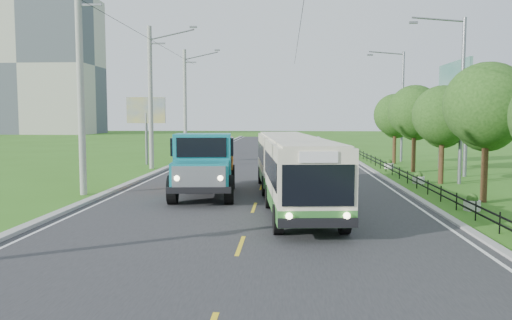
# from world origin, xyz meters

# --- Properties ---
(ground) EXTENTS (240.00, 240.00, 0.00)m
(ground) POSITION_xyz_m (0.00, 0.00, 0.00)
(ground) COLOR #326718
(ground) RESTS_ON ground
(road) EXTENTS (14.00, 120.00, 0.02)m
(road) POSITION_xyz_m (0.00, 20.00, 0.01)
(road) COLOR #28282B
(road) RESTS_ON ground
(curb_left) EXTENTS (0.40, 120.00, 0.15)m
(curb_left) POSITION_xyz_m (-7.20, 20.00, 0.07)
(curb_left) COLOR #9E9E99
(curb_left) RESTS_ON ground
(curb_right) EXTENTS (0.30, 120.00, 0.10)m
(curb_right) POSITION_xyz_m (7.15, 20.00, 0.05)
(curb_right) COLOR #9E9E99
(curb_right) RESTS_ON ground
(edge_line_left) EXTENTS (0.12, 120.00, 0.00)m
(edge_line_left) POSITION_xyz_m (-6.65, 20.00, 0.02)
(edge_line_left) COLOR silver
(edge_line_left) RESTS_ON road
(edge_line_right) EXTENTS (0.12, 120.00, 0.00)m
(edge_line_right) POSITION_xyz_m (6.65, 20.00, 0.02)
(edge_line_right) COLOR silver
(edge_line_right) RESTS_ON road
(centre_dash) EXTENTS (0.12, 2.20, 0.00)m
(centre_dash) POSITION_xyz_m (0.00, 0.00, 0.02)
(centre_dash) COLOR yellow
(centre_dash) RESTS_ON road
(railing_right) EXTENTS (0.04, 40.00, 0.60)m
(railing_right) POSITION_xyz_m (8.00, 14.00, 0.30)
(railing_right) COLOR black
(railing_right) RESTS_ON ground
(pole_near) EXTENTS (3.51, 0.32, 10.00)m
(pole_near) POSITION_xyz_m (-8.26, 9.00, 5.09)
(pole_near) COLOR gray
(pole_near) RESTS_ON ground
(pole_mid) EXTENTS (3.51, 0.32, 10.00)m
(pole_mid) POSITION_xyz_m (-8.26, 21.00, 5.09)
(pole_mid) COLOR gray
(pole_mid) RESTS_ON ground
(pole_far) EXTENTS (3.51, 0.32, 10.00)m
(pole_far) POSITION_xyz_m (-8.26, 33.00, 5.09)
(pole_far) COLOR gray
(pole_far) RESTS_ON ground
(tree_third) EXTENTS (3.60, 3.62, 6.00)m
(tree_third) POSITION_xyz_m (9.86, 8.14, 3.99)
(tree_third) COLOR #382314
(tree_third) RESTS_ON ground
(tree_fourth) EXTENTS (3.24, 3.31, 5.40)m
(tree_fourth) POSITION_xyz_m (9.86, 14.14, 3.59)
(tree_fourth) COLOR #382314
(tree_fourth) RESTS_ON ground
(tree_fifth) EXTENTS (3.48, 3.52, 5.80)m
(tree_fifth) POSITION_xyz_m (9.86, 20.14, 3.85)
(tree_fifth) COLOR #382314
(tree_fifth) RESTS_ON ground
(tree_back) EXTENTS (3.30, 3.36, 5.50)m
(tree_back) POSITION_xyz_m (9.86, 26.14, 3.65)
(tree_back) COLOR #382314
(tree_back) RESTS_ON ground
(streetlight_mid) EXTENTS (3.02, 0.20, 9.07)m
(streetlight_mid) POSITION_xyz_m (10.64, 14.00, 4.90)
(streetlight_mid) COLOR slate
(streetlight_mid) RESTS_ON ground
(streetlight_far) EXTENTS (3.02, 0.20, 9.07)m
(streetlight_far) POSITION_xyz_m (10.64, 28.00, 4.90)
(streetlight_far) COLOR slate
(streetlight_far) RESTS_ON ground
(planter_near) EXTENTS (0.64, 0.64, 0.67)m
(planter_near) POSITION_xyz_m (8.60, 6.00, 0.29)
(planter_near) COLOR silver
(planter_near) RESTS_ON ground
(planter_mid) EXTENTS (0.64, 0.64, 0.67)m
(planter_mid) POSITION_xyz_m (8.60, 14.00, 0.29)
(planter_mid) COLOR silver
(planter_mid) RESTS_ON ground
(planter_far) EXTENTS (0.64, 0.64, 0.67)m
(planter_far) POSITION_xyz_m (8.60, 22.00, 0.29)
(planter_far) COLOR silver
(planter_far) RESTS_ON ground
(billboard_left) EXTENTS (3.00, 0.20, 5.20)m
(billboard_left) POSITION_xyz_m (-9.50, 24.00, 3.87)
(billboard_left) COLOR slate
(billboard_left) RESTS_ON ground
(billboard_right) EXTENTS (0.24, 6.00, 7.30)m
(billboard_right) POSITION_xyz_m (12.30, 20.00, 5.34)
(billboard_right) COLOR slate
(billboard_right) RESTS_ON ground
(apartment_near) EXTENTS (28.00, 14.00, 30.00)m
(apartment_near) POSITION_xyz_m (-55.00, 95.00, 15.00)
(apartment_near) COLOR #B7B2A3
(apartment_near) RESTS_ON ground
(bus) EXTENTS (3.65, 14.47, 2.76)m
(bus) POSITION_xyz_m (1.52, 7.39, 1.66)
(bus) COLOR #33772F
(bus) RESTS_ON ground
(dump_truck) EXTENTS (3.29, 7.19, 2.93)m
(dump_truck) POSITION_xyz_m (-2.52, 9.14, 1.66)
(dump_truck) COLOR teal
(dump_truck) RESTS_ON ground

